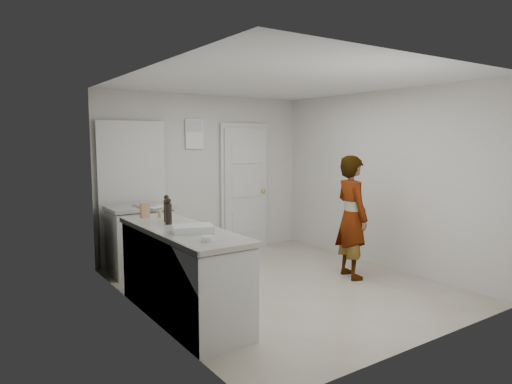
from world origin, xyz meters
TOP-DOWN VIEW (x-y plane):
  - ground at (0.00, 0.00)m, footprint 4.00×4.00m
  - room_shell at (-0.17, 1.95)m, footprint 4.00×4.00m
  - main_counter at (-1.45, -0.20)m, footprint 0.64×1.96m
  - side_counter at (-1.25, 1.55)m, footprint 0.84×0.61m
  - person at (0.98, -0.20)m, footprint 0.52×0.67m
  - cake_mix_box at (-1.53, 0.61)m, footprint 0.11×0.06m
  - spice_jar at (-1.38, 0.54)m, footprint 0.05×0.05m
  - oil_cruet_a at (-1.47, 0.07)m, footprint 0.07×0.07m
  - oil_cruet_b at (-1.42, 0.23)m, footprint 0.07×0.07m
  - baking_dish at (-1.45, -0.45)m, footprint 0.44×0.37m
  - egg_bowl at (-1.52, -0.88)m, footprint 0.12×0.12m
  - papers at (-1.15, 1.39)m, footprint 0.39×0.43m

SIDE VIEW (x-z plane):
  - ground at x=0.00m, z-range 0.00..0.00m
  - main_counter at x=-1.45m, z-range -0.04..0.89m
  - side_counter at x=-1.25m, z-range -0.03..0.89m
  - person at x=0.98m, z-range 0.00..1.61m
  - papers at x=-1.15m, z-range 0.93..0.94m
  - egg_bowl at x=-1.52m, z-range 0.93..0.97m
  - baking_dish at x=-1.45m, z-range 0.92..0.99m
  - spice_jar at x=-1.38m, z-range 0.93..1.00m
  - cake_mix_box at x=-1.53m, z-range 0.93..1.10m
  - room_shell at x=-0.17m, z-range -0.98..3.02m
  - oil_cruet_a at x=-1.47m, z-range 0.92..1.20m
  - oil_cruet_b at x=-1.42m, z-range 0.92..1.21m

